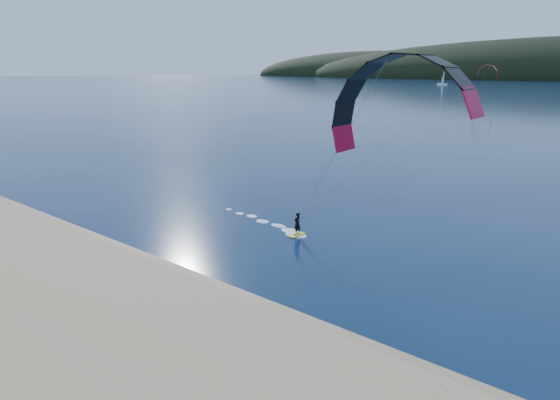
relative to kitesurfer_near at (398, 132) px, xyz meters
name	(u,v)px	position (x,y,z in m)	size (l,w,h in m)	color
ground	(133,311)	(-10.25, -12.05, -10.00)	(1800.00, 1800.00, 0.00)	#061C32
wet_sand	(192,283)	(-10.25, -7.55, -9.95)	(220.00, 2.50, 0.10)	#8B7A51
kitesurfer_near	(398,132)	(0.00, 0.00, 0.00)	(25.72, 7.23, 14.78)	yellow
kitesurfer_far	(487,75)	(-43.85, 189.08, 1.03)	(11.45, 5.66, 13.79)	yellow
sailboat	(442,84)	(-130.40, 386.46, -9.10)	(8.40, 5.53, 12.20)	white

